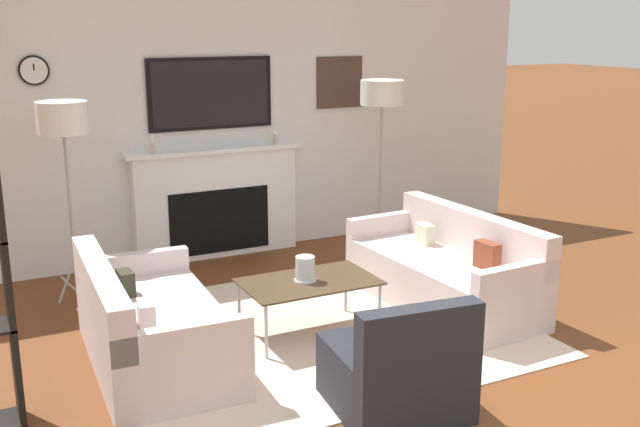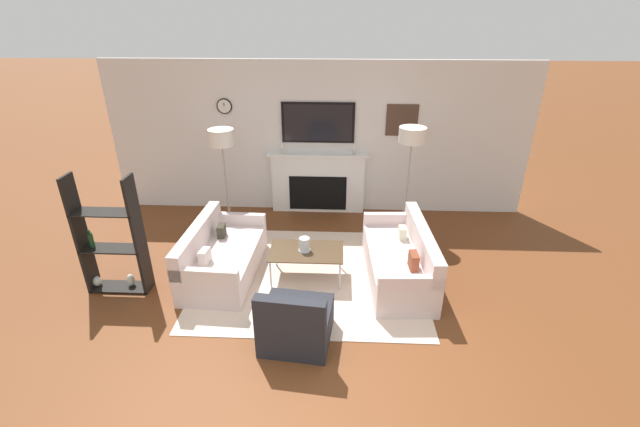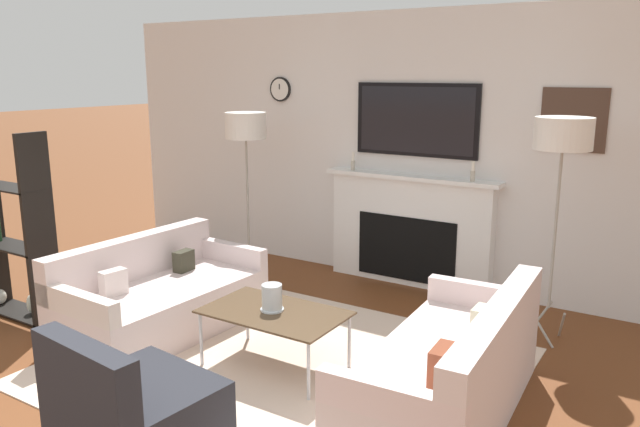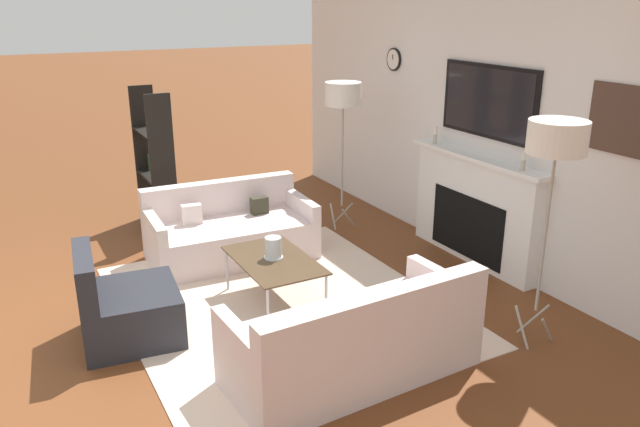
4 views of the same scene
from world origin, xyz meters
name	(u,v)px [view 2 (image 2 of 4)]	position (x,y,z in m)	size (l,w,h in m)	color
ground_plane	(296,394)	(0.00, 0.00, 0.00)	(60.00, 60.00, 0.00)	brown
fireplace_wall	(318,147)	(0.00, 4.37, 1.22)	(7.46, 0.28, 2.70)	silver
area_rug	(310,275)	(0.00, 2.08, 0.01)	(3.14, 2.64, 0.01)	beige
couch_left	(221,258)	(-1.27, 2.08, 0.27)	(0.94, 1.71, 0.76)	beige
couch_right	(401,261)	(1.26, 2.08, 0.28)	(0.88, 1.85, 0.78)	beige
armchair	(296,323)	(-0.07, 0.75, 0.26)	(0.84, 0.83, 0.78)	#25262C
coffee_table	(306,252)	(-0.05, 2.04, 0.41)	(1.02, 0.62, 0.44)	#4C3823
hurricane_candle	(304,245)	(-0.07, 2.05, 0.52)	(0.17, 0.17, 0.19)	silver
floor_lamp_left	(221,139)	(-1.52, 3.60, 1.56)	(0.41, 0.41, 1.72)	#9E998E
floor_lamp_right	(412,136)	(1.52, 3.60, 1.64)	(0.43, 0.43, 1.79)	#9E998E
shelf_unit	(111,243)	(-2.56, 1.66, 0.72)	(0.81, 0.28, 1.64)	black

